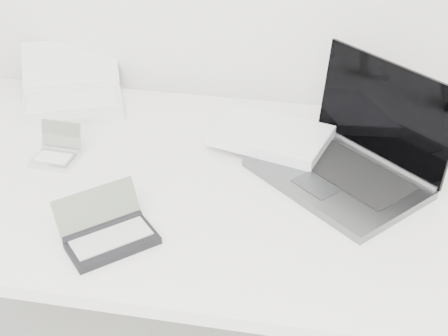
% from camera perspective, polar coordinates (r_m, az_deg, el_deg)
% --- Properties ---
extents(desk, '(1.60, 0.80, 0.73)m').
position_cam_1_polar(desk, '(1.41, 1.50, -2.84)').
color(desk, white).
rests_on(desk, ground).
extents(laptop_large, '(0.55, 0.45, 0.24)m').
position_cam_1_polar(laptop_large, '(1.44, 8.99, 1.58)').
color(laptop_large, slate).
rests_on(laptop_large, desk).
extents(netbook_open_white, '(0.37, 0.40, 0.11)m').
position_cam_1_polar(netbook_open_white, '(1.76, -13.74, 6.64)').
color(netbook_open_white, silver).
rests_on(netbook_open_white, desk).
extents(pda_silver, '(0.10, 0.10, 0.08)m').
position_cam_1_polar(pda_silver, '(1.51, -15.05, 1.35)').
color(pda_silver, silver).
rests_on(pda_silver, desk).
extents(palmtop_charcoal, '(0.21, 0.21, 0.09)m').
position_cam_1_polar(palmtop_charcoal, '(1.24, -10.55, -5.90)').
color(palmtop_charcoal, black).
rests_on(palmtop_charcoal, desk).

